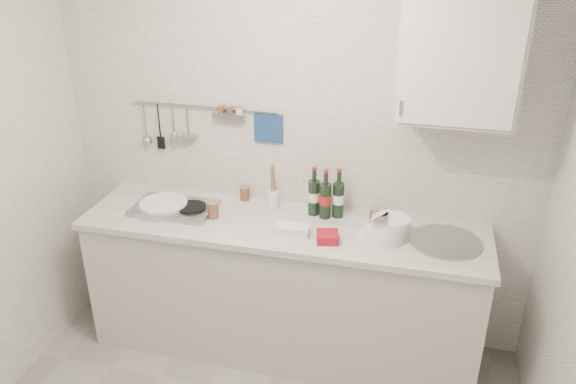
# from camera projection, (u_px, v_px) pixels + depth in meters

# --- Properties ---
(back_wall) EXTENTS (3.00, 0.02, 2.50)m
(back_wall) POSITION_uv_depth(u_px,v_px,m) (294.00, 154.00, 3.48)
(back_wall) COLOR silver
(back_wall) RESTS_ON floor
(counter) EXTENTS (2.44, 0.64, 0.96)m
(counter) POSITION_uv_depth(u_px,v_px,m) (284.00, 290.00, 3.57)
(counter) COLOR #BBB8AD
(counter) RESTS_ON floor
(wall_rail) EXTENTS (0.98, 0.09, 0.34)m
(wall_rail) POSITION_uv_depth(u_px,v_px,m) (201.00, 121.00, 3.51)
(wall_rail) COLOR #93969B
(wall_rail) RESTS_ON back_wall
(wall_cabinet) EXTENTS (0.60, 0.38, 0.70)m
(wall_cabinet) POSITION_uv_depth(u_px,v_px,m) (460.00, 53.00, 2.83)
(wall_cabinet) COLOR #BBB8AD
(wall_cabinet) RESTS_ON back_wall
(plate_stack_hob) EXTENTS (0.33, 0.32, 0.06)m
(plate_stack_hob) POSITION_uv_depth(u_px,v_px,m) (162.00, 206.00, 3.50)
(plate_stack_hob) COLOR #45499D
(plate_stack_hob) RESTS_ON counter
(plate_stack_sink) EXTENTS (0.28, 0.27, 0.13)m
(plate_stack_sink) POSITION_uv_depth(u_px,v_px,m) (386.00, 229.00, 3.18)
(plate_stack_sink) COLOR white
(plate_stack_sink) RESTS_ON counter
(wine_bottles) EXTENTS (0.22, 0.10, 0.31)m
(wine_bottles) POSITION_uv_depth(u_px,v_px,m) (326.00, 193.00, 3.38)
(wine_bottles) COLOR black
(wine_bottles) RESTS_ON counter
(butter_dish) EXTENTS (0.20, 0.12, 0.06)m
(butter_dish) POSITION_uv_depth(u_px,v_px,m) (292.00, 230.00, 3.22)
(butter_dish) COLOR white
(butter_dish) RESTS_ON counter
(strawberry_punnet) EXTENTS (0.15, 0.15, 0.05)m
(strawberry_punnet) POSITION_uv_depth(u_px,v_px,m) (328.00, 237.00, 3.16)
(strawberry_punnet) COLOR #B21328
(strawberry_punnet) RESTS_ON counter
(utensil_crock) EXTENTS (0.07, 0.07, 0.30)m
(utensil_crock) POSITION_uv_depth(u_px,v_px,m) (273.00, 197.00, 3.53)
(utensil_crock) COLOR white
(utensil_crock) RESTS_ON counter
(jar_a) EXTENTS (0.06, 0.06, 0.10)m
(jar_a) POSITION_uv_depth(u_px,v_px,m) (245.00, 193.00, 3.63)
(jar_a) COLOR brown
(jar_a) RESTS_ON counter
(jar_b) EXTENTS (0.07, 0.07, 0.08)m
(jar_b) POSITION_uv_depth(u_px,v_px,m) (375.00, 214.00, 3.38)
(jar_b) COLOR brown
(jar_b) RESTS_ON counter
(jar_c) EXTENTS (0.07, 0.07, 0.09)m
(jar_c) POSITION_uv_depth(u_px,v_px,m) (377.00, 221.00, 3.30)
(jar_c) COLOR brown
(jar_c) RESTS_ON counter
(jar_d) EXTENTS (0.07, 0.07, 0.11)m
(jar_d) POSITION_uv_depth(u_px,v_px,m) (213.00, 209.00, 3.40)
(jar_d) COLOR brown
(jar_d) RESTS_ON counter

